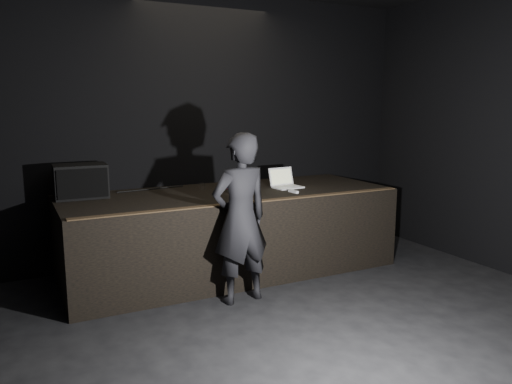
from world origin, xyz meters
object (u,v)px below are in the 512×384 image
object	(u,v)px
laptop	(285,182)
person	(240,219)
stage_riser	(230,231)
stage_monitor	(81,181)
beer_can	(229,186)

from	to	relation	value
laptop	person	world-z (taller)	person
stage_riser	stage_monitor	bearing A→B (deg)	166.05
stage_monitor	beer_can	world-z (taller)	stage_monitor
laptop	beer_can	distance (m)	0.79
beer_can	person	bearing A→B (deg)	-107.02
stage_riser	person	xyz separation A→B (m)	(-0.29, -0.95, 0.39)
stage_monitor	person	size ratio (longest dim) A/B	0.33
stage_monitor	laptop	bearing A→B (deg)	-8.33
stage_riser	laptop	bearing A→B (deg)	-0.78
stage_monitor	beer_can	xyz separation A→B (m)	(1.66, -0.43, -0.11)
stage_monitor	person	bearing A→B (deg)	-43.21
stage_monitor	laptop	xyz separation A→B (m)	(2.45, -0.43, -0.13)
stage_riser	laptop	world-z (taller)	laptop
laptop	stage_riser	bearing A→B (deg)	173.87
stage_monitor	laptop	size ratio (longest dim) A/B	1.53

